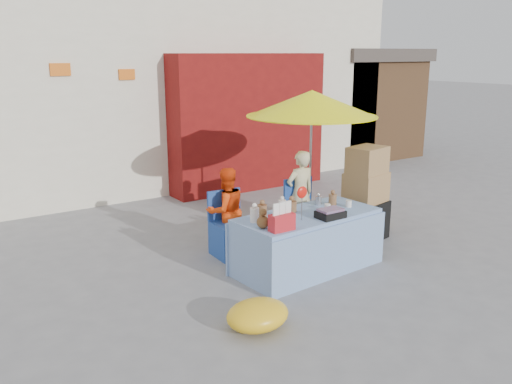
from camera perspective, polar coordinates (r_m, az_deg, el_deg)
ground at (r=6.35m, az=3.41°, el=-9.85°), size 80.00×80.00×0.00m
backdrop at (r=12.77m, az=-16.02°, el=16.14°), size 14.00×8.00×7.80m
market_table at (r=6.71m, az=5.38°, el=-5.15°), size 1.91×1.00×1.12m
chair_left at (r=7.18m, az=-2.58°, el=-4.70°), size 0.50×0.49×0.85m
chair_right at (r=7.87m, az=5.23°, el=-3.02°), size 0.50×0.49×0.85m
vendor_orange at (r=7.19m, az=-3.17°, el=-1.97°), size 0.58×0.46×1.16m
vendor_beige at (r=7.87m, az=4.67°, el=-0.17°), size 0.47×0.32×1.26m
umbrella at (r=7.95m, az=5.90°, el=9.20°), size 1.90×1.90×2.09m
box_stack at (r=7.85m, az=11.44°, el=-0.51°), size 0.70×0.61×1.35m
tarp_bundle at (r=5.38m, az=0.18°, el=-12.82°), size 0.79×0.72×0.29m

